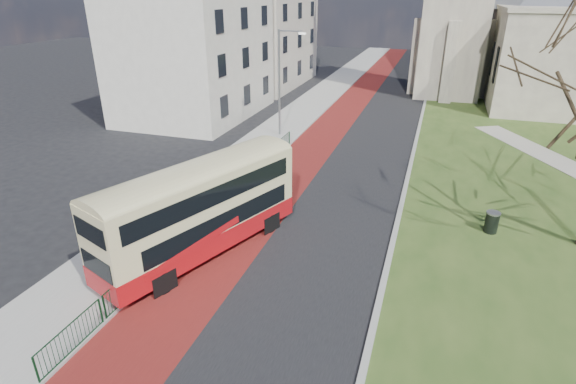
% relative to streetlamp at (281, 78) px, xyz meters
% --- Properties ---
extents(ground, '(160.00, 160.00, 0.00)m').
position_rel_streetlamp_xyz_m(ground, '(4.35, -18.00, -4.59)').
color(ground, black).
rests_on(ground, ground).
extents(road_carriageway, '(9.00, 120.00, 0.01)m').
position_rel_streetlamp_xyz_m(road_carriageway, '(5.85, 2.00, -4.59)').
color(road_carriageway, black).
rests_on(road_carriageway, ground).
extents(bus_lane, '(3.40, 120.00, 0.01)m').
position_rel_streetlamp_xyz_m(bus_lane, '(3.15, 2.00, -4.59)').
color(bus_lane, '#591414').
rests_on(bus_lane, ground).
extents(pavement_west, '(4.00, 120.00, 0.12)m').
position_rel_streetlamp_xyz_m(pavement_west, '(-0.65, 2.00, -4.53)').
color(pavement_west, gray).
rests_on(pavement_west, ground).
extents(kerb_west, '(0.25, 120.00, 0.13)m').
position_rel_streetlamp_xyz_m(kerb_west, '(1.35, 2.00, -4.53)').
color(kerb_west, '#999993').
rests_on(kerb_west, ground).
extents(kerb_east, '(0.25, 80.00, 0.13)m').
position_rel_streetlamp_xyz_m(kerb_east, '(10.45, 4.00, -4.53)').
color(kerb_east, '#999993').
rests_on(kerb_east, ground).
extents(pedestrian_railing, '(0.07, 24.00, 1.12)m').
position_rel_streetlamp_xyz_m(pedestrian_railing, '(1.40, -14.00, -4.04)').
color(pedestrian_railing, '#0B3317').
rests_on(pedestrian_railing, ground).
extents(street_block_near, '(10.30, 14.30, 13.00)m').
position_rel_streetlamp_xyz_m(street_block_near, '(-9.65, 4.00, 1.92)').
color(street_block_near, beige).
rests_on(street_block_near, ground).
extents(street_block_far, '(10.30, 16.30, 11.50)m').
position_rel_streetlamp_xyz_m(street_block_far, '(-9.65, 20.00, 1.17)').
color(street_block_far, '#BAAF9E').
rests_on(street_block_far, ground).
extents(streetlamp, '(2.13, 0.18, 8.00)m').
position_rel_streetlamp_xyz_m(streetlamp, '(0.00, 0.00, 0.00)').
color(streetlamp, gray).
rests_on(streetlamp, pavement_west).
extents(bus, '(5.59, 9.92, 4.08)m').
position_rel_streetlamp_xyz_m(bus, '(2.53, -17.80, -2.27)').
color(bus, '#9C0E12').
rests_on(bus, ground).
extents(litter_bin, '(0.88, 0.88, 1.06)m').
position_rel_streetlamp_xyz_m(litter_bin, '(14.81, -11.83, -4.02)').
color(litter_bin, black).
rests_on(litter_bin, grass_green).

